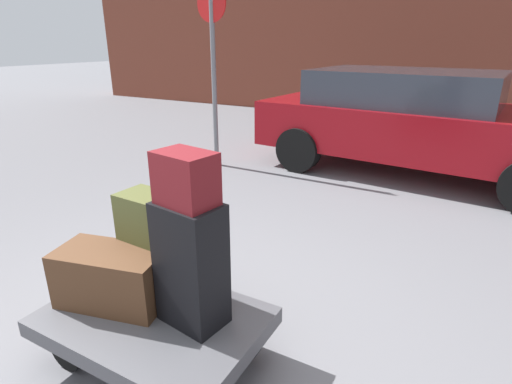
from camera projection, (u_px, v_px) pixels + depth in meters
name	position (u px, v px, depth m)	size (l,w,h in m)	color
ground_plane	(158.00, 362.00, 2.43)	(60.00, 60.00, 0.00)	slate
luggage_cart	(154.00, 324.00, 2.33)	(1.23, 0.83, 0.34)	#4C4C51
suitcase_black_front_right	(191.00, 265.00, 2.14)	(0.34, 0.24, 0.69)	black
duffel_bag_brown_stacked_top	(112.00, 277.00, 2.36)	(0.62, 0.32, 0.33)	#51331E
suitcase_olive_rear_right	(154.00, 243.00, 2.46)	(0.39, 0.23, 0.62)	#4C5128
duffel_bag_maroon_topmost_pile	(186.00, 179.00, 1.98)	(0.29, 0.20, 0.27)	maroon
parked_car	(415.00, 120.00, 5.67)	(4.43, 2.20, 1.42)	maroon
no_parking_sign	(213.00, 59.00, 5.74)	(0.50, 0.07, 2.52)	slate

